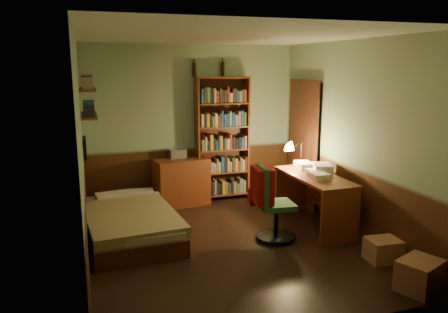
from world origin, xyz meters
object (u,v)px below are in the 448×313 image
object	(u,v)px
desk_lamp	(302,147)
cardboard_box_a	(419,275)
bookshelf	(222,140)
cardboard_box_b	(383,250)
office_chair	(276,203)
bed	(130,213)
desk	(314,201)
mini_stereo	(177,153)
dresser	(182,182)

from	to	relation	value
desk_lamp	cardboard_box_a	size ratio (longest dim) A/B	1.33
bookshelf	cardboard_box_b	size ratio (longest dim) A/B	5.54
office_chair	cardboard_box_a	size ratio (longest dim) A/B	2.33
bed	desk	size ratio (longest dim) A/B	1.44
office_chair	desk_lamp	bearing A→B (deg)	52.84
desk	desk_lamp	bearing A→B (deg)	79.90
mini_stereo	bed	bearing A→B (deg)	-130.97
bed	bookshelf	world-z (taller)	bookshelf
bed	mini_stereo	size ratio (longest dim) A/B	7.62
dresser	office_chair	bearing A→B (deg)	-74.20
desk_lamp	office_chair	distance (m)	1.29
desk_lamp	office_chair	bearing A→B (deg)	-118.92
bed	office_chair	size ratio (longest dim) A/B	2.01
mini_stereo	office_chair	xyz separation A→B (m)	(0.91, -1.94, -0.34)
dresser	desk	distance (m)	2.21
mini_stereo	desk	size ratio (longest dim) A/B	0.19
dresser	desk_lamp	bearing A→B (deg)	-39.70
bed	cardboard_box_b	xyz separation A→B (m)	(2.75, -1.75, -0.17)
bed	cardboard_box_a	bearing A→B (deg)	-45.26
bed	cardboard_box_a	distance (m)	3.61
bookshelf	cardboard_box_b	distance (m)	3.21
bed	office_chair	distance (m)	1.98
office_chair	bookshelf	bearing A→B (deg)	99.57
desk	bookshelf	bearing A→B (deg)	115.95
dresser	cardboard_box_a	world-z (taller)	dresser
dresser	desk_lamp	world-z (taller)	desk_lamp
bookshelf	desk	bearing A→B (deg)	-61.09
bookshelf	desk_lamp	xyz separation A→B (m)	(0.93, -1.04, 0.00)
desk	office_chair	size ratio (longest dim) A/B	1.40
desk_lamp	cardboard_box_b	distance (m)	2.06
office_chair	cardboard_box_a	xyz separation A→B (m)	(0.84, -1.67, -0.34)
bookshelf	office_chair	distance (m)	1.98
cardboard_box_b	bed	bearing A→B (deg)	147.50
dresser	office_chair	size ratio (longest dim) A/B	0.86
mini_stereo	office_chair	size ratio (longest dim) A/B	0.26
cardboard_box_b	office_chair	bearing A→B (deg)	133.75
office_chair	cardboard_box_a	world-z (taller)	office_chair
bookshelf	office_chair	world-z (taller)	bookshelf
bookshelf	cardboard_box_b	world-z (taller)	bookshelf
mini_stereo	desk	distance (m)	2.37
cardboard_box_a	desk_lamp	bearing A→B (deg)	91.17
dresser	mini_stereo	world-z (taller)	mini_stereo
bookshelf	desk	size ratio (longest dim) A/B	1.48
dresser	desk	xyz separation A→B (m)	(1.57, -1.55, -0.01)
bed	mini_stereo	world-z (taller)	mini_stereo
bed	cardboard_box_b	distance (m)	3.27
bookshelf	cardboard_box_a	xyz separation A→B (m)	(0.98, -3.58, -0.88)
bed	desk_lamp	bearing A→B (deg)	-0.64
mini_stereo	desk	bearing A→B (deg)	-49.52
bed	cardboard_box_a	size ratio (longest dim) A/B	4.68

